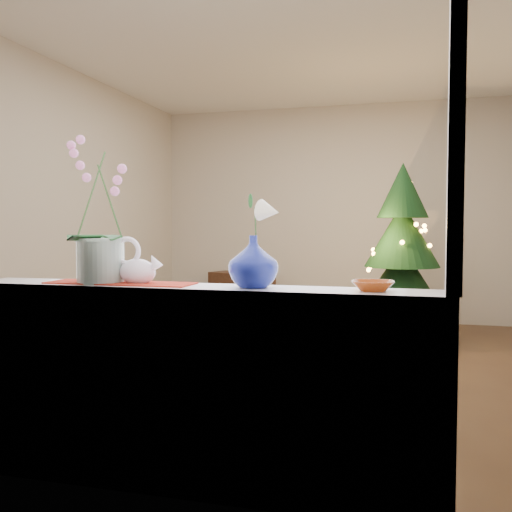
{
  "coord_description": "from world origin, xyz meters",
  "views": [
    {
      "loc": [
        0.92,
        -4.74,
        1.19
      ],
      "look_at": [
        0.01,
        -1.4,
        1.0
      ],
      "focal_mm": 40.0,
      "sensor_mm": 36.0,
      "label": 1
    }
  ],
  "objects_px": {
    "orchid_pot": "(100,209)",
    "amber_dish": "(373,286)",
    "side_table": "(242,296)",
    "blue_vase": "(253,258)",
    "swan": "(137,262)",
    "xmas_tree": "(402,253)",
    "paperweight": "(252,280)"
  },
  "relations": [
    {
      "from": "orchid_pot",
      "to": "amber_dish",
      "type": "distance_m",
      "value": 1.3
    },
    {
      "from": "orchid_pot",
      "to": "side_table",
      "type": "relative_size",
      "value": 0.88
    },
    {
      "from": "orchid_pot",
      "to": "side_table",
      "type": "height_order",
      "value": "orchid_pot"
    },
    {
      "from": "orchid_pot",
      "to": "amber_dish",
      "type": "relative_size",
      "value": 4.66
    },
    {
      "from": "paperweight",
      "to": "side_table",
      "type": "height_order",
      "value": "paperweight"
    },
    {
      "from": "swan",
      "to": "blue_vase",
      "type": "height_order",
      "value": "blue_vase"
    },
    {
      "from": "amber_dish",
      "to": "xmas_tree",
      "type": "height_order",
      "value": "xmas_tree"
    },
    {
      "from": "xmas_tree",
      "to": "side_table",
      "type": "xyz_separation_m",
      "value": [
        -2.0,
        0.96,
        -0.62
      ]
    },
    {
      "from": "xmas_tree",
      "to": "paperweight",
      "type": "bearing_deg",
      "value": -98.86
    },
    {
      "from": "swan",
      "to": "xmas_tree",
      "type": "xyz_separation_m",
      "value": [
        1.13,
        3.62,
        -0.11
      ]
    },
    {
      "from": "blue_vase",
      "to": "paperweight",
      "type": "bearing_deg",
      "value": -93.16
    },
    {
      "from": "paperweight",
      "to": "xmas_tree",
      "type": "height_order",
      "value": "xmas_tree"
    },
    {
      "from": "orchid_pot",
      "to": "xmas_tree",
      "type": "height_order",
      "value": "xmas_tree"
    },
    {
      "from": "swan",
      "to": "xmas_tree",
      "type": "bearing_deg",
      "value": 72.1
    },
    {
      "from": "orchid_pot",
      "to": "amber_dish",
      "type": "height_order",
      "value": "orchid_pot"
    },
    {
      "from": "orchid_pot",
      "to": "xmas_tree",
      "type": "bearing_deg",
      "value": 70.07
    },
    {
      "from": "paperweight",
      "to": "side_table",
      "type": "xyz_separation_m",
      "value": [
        -1.43,
        4.61,
        -0.66
      ]
    },
    {
      "from": "side_table",
      "to": "orchid_pot",
      "type": "bearing_deg",
      "value": -61.19
    },
    {
      "from": "amber_dish",
      "to": "swan",
      "type": "bearing_deg",
      "value": 179.47
    },
    {
      "from": "xmas_tree",
      "to": "side_table",
      "type": "distance_m",
      "value": 2.3
    },
    {
      "from": "orchid_pot",
      "to": "amber_dish",
      "type": "xyz_separation_m",
      "value": [
        1.26,
        -0.0,
        -0.33
      ]
    },
    {
      "from": "paperweight",
      "to": "amber_dish",
      "type": "height_order",
      "value": "paperweight"
    },
    {
      "from": "blue_vase",
      "to": "side_table",
      "type": "relative_size",
      "value": 0.33
    },
    {
      "from": "swan",
      "to": "side_table",
      "type": "xyz_separation_m",
      "value": [
        -0.87,
        4.58,
        -0.73
      ]
    },
    {
      "from": "orchid_pot",
      "to": "side_table",
      "type": "distance_m",
      "value": 4.73
    },
    {
      "from": "swan",
      "to": "orchid_pot",
      "type": "bearing_deg",
      "value": -178.86
    },
    {
      "from": "orchid_pot",
      "to": "blue_vase",
      "type": "bearing_deg",
      "value": -0.58
    },
    {
      "from": "blue_vase",
      "to": "side_table",
      "type": "bearing_deg",
      "value": 107.32
    },
    {
      "from": "amber_dish",
      "to": "side_table",
      "type": "xyz_separation_m",
      "value": [
        -1.94,
        4.59,
        -0.64
      ]
    },
    {
      "from": "orchid_pot",
      "to": "amber_dish",
      "type": "bearing_deg",
      "value": -0.2
    },
    {
      "from": "xmas_tree",
      "to": "side_table",
      "type": "bearing_deg",
      "value": 154.45
    },
    {
      "from": "xmas_tree",
      "to": "side_table",
      "type": "height_order",
      "value": "xmas_tree"
    }
  ]
}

